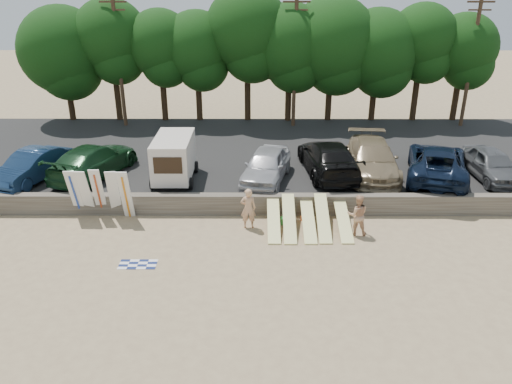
% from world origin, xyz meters
% --- Properties ---
extents(ground, '(120.00, 120.00, 0.00)m').
position_xyz_m(ground, '(0.00, 0.00, 0.00)').
color(ground, tan).
rests_on(ground, ground).
extents(seawall, '(44.00, 0.50, 1.00)m').
position_xyz_m(seawall, '(0.00, 3.00, 0.50)').
color(seawall, '#6B6356').
rests_on(seawall, ground).
extents(parking_lot, '(44.00, 14.50, 0.70)m').
position_xyz_m(parking_lot, '(0.00, 10.50, 0.35)').
color(parking_lot, '#282828').
rests_on(parking_lot, ground).
extents(treeline, '(33.77, 6.37, 9.38)m').
position_xyz_m(treeline, '(-0.55, 17.58, 6.21)').
color(treeline, '#382616').
rests_on(treeline, parking_lot).
extents(utility_poles, '(25.80, 0.26, 9.00)m').
position_xyz_m(utility_poles, '(2.00, 16.00, 5.43)').
color(utility_poles, '#473321').
rests_on(utility_poles, parking_lot).
extents(box_trailer, '(2.12, 3.72, 2.34)m').
position_xyz_m(box_trailer, '(-4.85, 5.54, 2.01)').
color(box_trailer, beige).
rests_on(box_trailer, parking_lot).
extents(car_0, '(3.04, 5.08, 1.58)m').
position_xyz_m(car_0, '(-12.27, 5.49, 1.49)').
color(car_0, '#152A49').
rests_on(car_0, parking_lot).
extents(car_1, '(4.09, 6.32, 1.70)m').
position_xyz_m(car_1, '(-9.25, 6.23, 1.55)').
color(car_1, '#13351B').
rests_on(car_1, parking_lot).
extents(car_2, '(3.08, 5.27, 1.68)m').
position_xyz_m(car_2, '(-0.09, 5.49, 1.54)').
color(car_2, '#B0B1B6').
rests_on(car_2, parking_lot).
extents(car_3, '(3.15, 6.36, 1.78)m').
position_xyz_m(car_3, '(3.26, 6.56, 1.59)').
color(car_3, black).
rests_on(car_3, parking_lot).
extents(car_4, '(2.91, 6.25, 1.76)m').
position_xyz_m(car_4, '(5.60, 6.48, 1.58)').
color(car_4, '#877456').
rests_on(car_4, parking_lot).
extents(car_5, '(4.57, 6.81, 1.73)m').
position_xyz_m(car_5, '(8.90, 5.97, 1.57)').
color(car_5, black).
rests_on(car_5, parking_lot).
extents(car_6, '(2.01, 4.71, 1.59)m').
position_xyz_m(car_6, '(11.74, 5.86, 1.49)').
color(car_6, '#535659').
rests_on(car_6, parking_lot).
extents(surfboard_upright_0, '(0.52, 0.83, 2.50)m').
position_xyz_m(surfboard_upright_0, '(-9.05, 2.55, 1.25)').
color(surfboard_upright_0, white).
rests_on(surfboard_upright_0, ground).
extents(surfboard_upright_1, '(0.55, 0.87, 2.50)m').
position_xyz_m(surfboard_upright_1, '(-8.56, 2.55, 1.25)').
color(surfboard_upright_1, white).
rests_on(surfboard_upright_1, ground).
extents(surfboard_upright_2, '(0.51, 0.70, 2.54)m').
position_xyz_m(surfboard_upright_2, '(-7.97, 2.61, 1.27)').
color(surfboard_upright_2, white).
rests_on(surfboard_upright_2, ground).
extents(surfboard_upright_3, '(0.60, 0.90, 2.50)m').
position_xyz_m(surfboard_upright_3, '(-7.23, 2.54, 1.25)').
color(surfboard_upright_3, white).
rests_on(surfboard_upright_3, ground).
extents(surfboard_upright_4, '(0.51, 0.74, 2.53)m').
position_xyz_m(surfboard_upright_4, '(-6.64, 2.36, 1.26)').
color(surfboard_upright_4, white).
rests_on(surfboard_upright_4, ground).
extents(surfboard_low_0, '(0.56, 2.89, 0.93)m').
position_xyz_m(surfboard_low_0, '(0.19, 1.39, 0.47)').
color(surfboard_low_0, '#FFFCA0').
rests_on(surfboard_low_0, ground).
extents(surfboard_low_1, '(0.56, 2.81, 1.18)m').
position_xyz_m(surfboard_low_1, '(0.89, 1.33, 0.59)').
color(surfboard_low_1, '#FFFCA0').
rests_on(surfboard_low_1, ground).
extents(surfboard_low_2, '(0.56, 2.91, 0.85)m').
position_xyz_m(surfboard_low_2, '(1.76, 1.39, 0.42)').
color(surfboard_low_2, '#FFFCA0').
rests_on(surfboard_low_2, ground).
extents(surfboard_low_3, '(0.56, 2.81, 1.18)m').
position_xyz_m(surfboard_low_3, '(2.41, 1.38, 0.59)').
color(surfboard_low_3, '#FFFCA0').
rests_on(surfboard_low_3, ground).
extents(surfboard_low_4, '(0.56, 2.92, 0.83)m').
position_xyz_m(surfboard_low_4, '(3.35, 1.44, 0.41)').
color(surfboard_low_4, '#FFFCA0').
rests_on(surfboard_low_4, ground).
extents(beachgoer_a, '(0.71, 0.48, 1.91)m').
position_xyz_m(beachgoer_a, '(-0.95, 1.57, 0.96)').
color(beachgoer_a, tan).
rests_on(beachgoer_a, ground).
extents(beachgoer_b, '(0.95, 0.76, 1.89)m').
position_xyz_m(beachgoer_b, '(3.85, 0.96, 0.94)').
color(beachgoer_b, tan).
rests_on(beachgoer_b, ground).
extents(cooler, '(0.43, 0.36, 0.32)m').
position_xyz_m(cooler, '(0.73, 1.94, 0.16)').
color(cooler, '#258833').
rests_on(cooler, ground).
extents(gear_bag, '(0.37, 0.34, 0.22)m').
position_xyz_m(gear_bag, '(1.68, 2.25, 0.11)').
color(gear_bag, '#DF581A').
rests_on(gear_bag, ground).
extents(beach_towel, '(1.51, 1.51, 0.00)m').
position_xyz_m(beach_towel, '(-5.30, -1.65, 0.01)').
color(beach_towel, white).
rests_on(beach_towel, ground).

